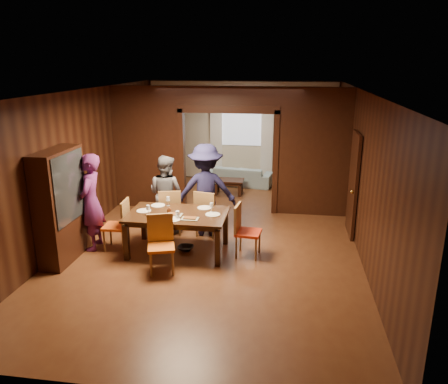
% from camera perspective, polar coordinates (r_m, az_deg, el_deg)
% --- Properties ---
extents(floor, '(9.00, 9.00, 0.00)m').
position_cam_1_polar(floor, '(9.04, -0.89, -5.60)').
color(floor, '#582D18').
rests_on(floor, ground).
extents(ceiling, '(5.50, 9.00, 0.02)m').
position_cam_1_polar(ceiling, '(8.37, -0.98, 13.07)').
color(ceiling, silver).
rests_on(ceiling, room_walls).
extents(room_walls, '(5.52, 9.01, 2.90)m').
position_cam_1_polar(room_walls, '(10.40, 0.77, 6.05)').
color(room_walls, black).
rests_on(room_walls, floor).
extents(person_purple, '(0.52, 0.72, 1.83)m').
position_cam_1_polar(person_purple, '(8.49, -16.98, -1.29)').
color(person_purple, '#5C1F5C').
rests_on(person_purple, floor).
extents(person_grey, '(0.95, 0.85, 1.61)m').
position_cam_1_polar(person_grey, '(9.12, -7.60, -0.18)').
color(person_grey, '#5D5D65').
rests_on(person_grey, floor).
extents(person_navy, '(1.33, 0.93, 1.88)m').
position_cam_1_polar(person_navy, '(8.80, -2.39, 0.25)').
color(person_navy, '#161536').
rests_on(person_navy, floor).
extents(sofa, '(1.93, 0.98, 0.54)m').
position_cam_1_polar(sofa, '(12.57, 2.07, 2.16)').
color(sofa, '#89A9B4').
rests_on(sofa, floor).
extents(serving_bowl, '(0.30, 0.30, 0.07)m').
position_cam_1_polar(serving_bowl, '(8.08, -5.17, -2.39)').
color(serving_bowl, black).
rests_on(serving_bowl, dining_table).
extents(dining_table, '(1.81, 1.12, 0.76)m').
position_cam_1_polar(dining_table, '(8.18, -6.03, -5.29)').
color(dining_table, black).
rests_on(dining_table, floor).
extents(coffee_table, '(0.80, 0.50, 0.40)m').
position_cam_1_polar(coffee_table, '(11.69, 0.59, 0.69)').
color(coffee_table, black).
rests_on(coffee_table, floor).
extents(chair_left, '(0.46, 0.46, 0.97)m').
position_cam_1_polar(chair_left, '(8.47, -13.96, -4.16)').
color(chair_left, '#E35615').
rests_on(chair_left, floor).
extents(chair_right, '(0.48, 0.48, 0.97)m').
position_cam_1_polar(chair_right, '(7.94, 3.19, -5.09)').
color(chair_right, red).
rests_on(chair_right, floor).
extents(chair_far_l, '(0.54, 0.54, 0.97)m').
position_cam_1_polar(chair_far_l, '(9.02, -7.01, -2.49)').
color(chair_far_l, red).
rests_on(chair_far_l, floor).
extents(chair_far_r, '(0.52, 0.52, 0.97)m').
position_cam_1_polar(chair_far_r, '(8.87, -2.09, -2.70)').
color(chair_far_r, red).
rests_on(chair_far_r, floor).
extents(chair_near, '(0.55, 0.55, 0.97)m').
position_cam_1_polar(chair_near, '(7.42, -8.22, -6.88)').
color(chair_near, orange).
rests_on(chair_near, floor).
extents(hutch, '(0.40, 1.20, 2.00)m').
position_cam_1_polar(hutch, '(8.16, -20.55, -1.72)').
color(hutch, black).
rests_on(hutch, floor).
extents(door_right, '(0.06, 0.90, 2.10)m').
position_cam_1_polar(door_right, '(9.16, 16.52, 0.94)').
color(door_right, black).
rests_on(door_right, floor).
extents(window_far, '(1.20, 0.03, 1.30)m').
position_cam_1_polar(window_far, '(12.87, 2.33, 9.00)').
color(window_far, silver).
rests_on(window_far, back_wall).
extents(curtain_left, '(0.35, 0.06, 2.40)m').
position_cam_1_polar(curtain_left, '(13.00, -1.02, 7.08)').
color(curtain_left, white).
rests_on(curtain_left, back_wall).
extents(curtain_right, '(0.35, 0.06, 2.40)m').
position_cam_1_polar(curtain_right, '(12.85, 5.64, 6.88)').
color(curtain_right, white).
rests_on(curtain_right, back_wall).
extents(plate_left, '(0.27, 0.27, 0.01)m').
position_cam_1_polar(plate_left, '(8.25, -10.43, -2.42)').
color(plate_left, silver).
rests_on(plate_left, dining_table).
extents(plate_far_l, '(0.27, 0.27, 0.01)m').
position_cam_1_polar(plate_far_l, '(8.51, -8.61, -1.73)').
color(plate_far_l, white).
rests_on(plate_far_l, dining_table).
extents(plate_far_r, '(0.27, 0.27, 0.01)m').
position_cam_1_polar(plate_far_r, '(8.29, -2.56, -2.07)').
color(plate_far_r, silver).
rests_on(plate_far_r, dining_table).
extents(plate_right, '(0.27, 0.27, 0.01)m').
position_cam_1_polar(plate_right, '(7.93, -1.48, -2.94)').
color(plate_right, silver).
rests_on(plate_right, dining_table).
extents(plate_near, '(0.27, 0.27, 0.01)m').
position_cam_1_polar(plate_near, '(7.72, -6.75, -3.61)').
color(plate_near, white).
rests_on(plate_near, dining_table).
extents(platter_a, '(0.30, 0.20, 0.04)m').
position_cam_1_polar(platter_a, '(7.95, -6.58, -2.91)').
color(platter_a, gray).
rests_on(platter_a, dining_table).
extents(platter_b, '(0.30, 0.20, 0.04)m').
position_cam_1_polar(platter_b, '(7.72, -4.48, -3.44)').
color(platter_b, gray).
rests_on(platter_b, dining_table).
extents(wineglass_left, '(0.08, 0.08, 0.18)m').
position_cam_1_polar(wineglass_left, '(8.02, -9.87, -2.33)').
color(wineglass_left, silver).
rests_on(wineglass_left, dining_table).
extents(wineglass_far, '(0.08, 0.08, 0.18)m').
position_cam_1_polar(wineglass_far, '(8.46, -7.31, -1.20)').
color(wineglass_far, white).
rests_on(wineglass_far, dining_table).
extents(wineglass_right, '(0.08, 0.08, 0.18)m').
position_cam_1_polar(wineglass_right, '(8.03, -1.65, -2.04)').
color(wineglass_right, silver).
rests_on(wineglass_right, dining_table).
extents(tumbler, '(0.07, 0.07, 0.14)m').
position_cam_1_polar(tumbler, '(7.76, -6.08, -2.98)').
color(tumbler, white).
rests_on(tumbler, dining_table).
extents(condiment_jar, '(0.08, 0.08, 0.11)m').
position_cam_1_polar(condiment_jar, '(8.05, -7.19, -2.39)').
color(condiment_jar, '#4C2511').
rests_on(condiment_jar, dining_table).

